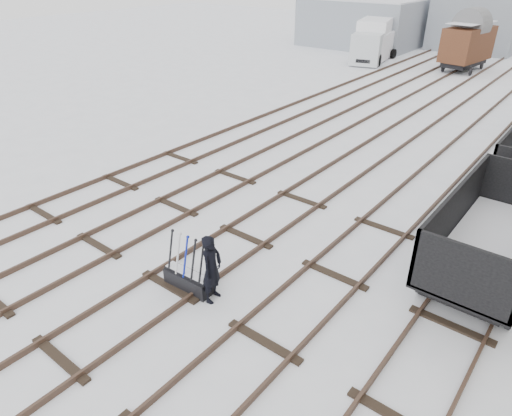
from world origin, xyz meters
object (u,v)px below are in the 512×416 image
(worker, at_px, (212,269))
(crane, at_px, (358,17))
(freight_wagon_a, at_px, (491,246))
(panel_van, at_px, (375,46))
(lorry, at_px, (373,40))
(ground_frame, at_px, (188,279))
(box_van_wagon, at_px, (468,43))

(worker, height_order, crane, crane)
(freight_wagon_a, height_order, panel_van, freight_wagon_a)
(freight_wagon_a, xyz_separation_m, lorry, (-15.09, 24.35, 0.72))
(panel_van, bearing_deg, ground_frame, -83.18)
(freight_wagon_a, relative_size, box_van_wagon, 1.18)
(worker, bearing_deg, ground_frame, 85.13)
(ground_frame, relative_size, panel_van, 0.30)
(ground_frame, relative_size, freight_wagon_a, 0.27)
(worker, distance_m, freight_wagon_a, 7.08)
(ground_frame, relative_size, box_van_wagon, 0.32)
(box_van_wagon, distance_m, crane, 12.32)
(worker, xyz_separation_m, lorry, (-10.23, 29.50, 0.69))
(freight_wagon_a, relative_size, crane, 0.57)
(lorry, bearing_deg, ground_frame, -87.40)
(ground_frame, bearing_deg, lorry, 104.53)
(lorry, distance_m, crane, 7.03)
(box_van_wagon, xyz_separation_m, lorry, (-7.03, -0.60, -0.36))
(ground_frame, distance_m, freight_wagon_a, 7.70)
(ground_frame, bearing_deg, crane, 108.10)
(ground_frame, xyz_separation_m, lorry, (-9.48, 29.60, 1.29))
(worker, xyz_separation_m, panel_van, (-10.04, 29.74, 0.20))
(crane, bearing_deg, lorry, -35.69)
(ground_frame, height_order, crane, crane)
(freight_wagon_a, distance_m, crane, 35.63)
(freight_wagon_a, distance_m, box_van_wagon, 26.24)
(freight_wagon_a, height_order, box_van_wagon, box_van_wagon)
(freight_wagon_a, height_order, crane, crane)
(freight_wagon_a, distance_m, panel_van, 28.76)
(box_van_wagon, bearing_deg, worker, -75.47)
(lorry, bearing_deg, panel_van, 36.74)
(box_van_wagon, bearing_deg, ground_frame, -76.90)
(freight_wagon_a, bearing_deg, crane, 122.90)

